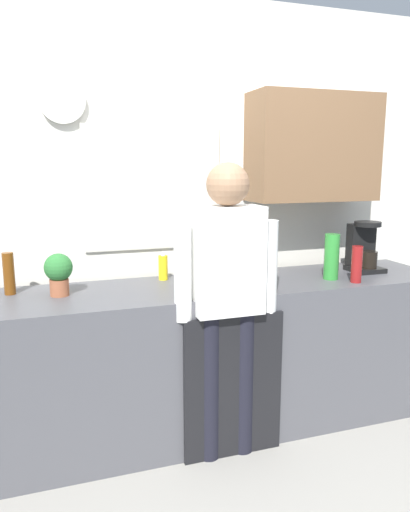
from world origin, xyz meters
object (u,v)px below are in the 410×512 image
object	(u,v)px
bottle_amber_beer	(9,274)
bottle_red_vinegar	(357,264)
bottle_clear_soda	(332,257)
mixing_bowl	(212,276)
cup_white_mug	(249,273)
potted_plant	(59,272)
dish_soap	(163,267)
coffee_maker	(364,249)
person_at_sink	(227,289)

from	to	relation	value
bottle_amber_beer	bottle_red_vinegar	distance (m)	1.98
bottle_amber_beer	bottle_clear_soda	size ratio (longest dim) A/B	0.82
mixing_bowl	bottle_amber_beer	bearing A→B (deg)	174.94
bottle_clear_soda	cup_white_mug	world-z (taller)	bottle_clear_soda
bottle_clear_soda	potted_plant	world-z (taller)	bottle_clear_soda
bottle_amber_beer	cup_white_mug	world-z (taller)	bottle_amber_beer
bottle_clear_soda	dish_soap	world-z (taller)	bottle_clear_soda
coffee_maker	mixing_bowl	size ratio (longest dim) A/B	1.50
bottle_red_vinegar	mixing_bowl	bearing A→B (deg)	161.99
coffee_maker	person_at_sink	distance (m)	1.16
bottle_red_vinegar	potted_plant	distance (m)	1.71
bottle_amber_beer	person_at_sink	size ratio (longest dim) A/B	0.14
coffee_maker	bottle_clear_soda	xyz separation A→B (m)	(-0.34, -0.14, -0.01)
person_at_sink	mixing_bowl	bearing A→B (deg)	91.60
bottle_amber_beer	dish_soap	world-z (taller)	bottle_amber_beer
cup_white_mug	mixing_bowl	bearing A→B (deg)	175.50
potted_plant	cup_white_mug	bearing A→B (deg)	-0.21
coffee_maker	cup_white_mug	xyz separation A→B (m)	(-0.83, -0.01, -0.10)
bottle_amber_beer	bottle_red_vinegar	size ratio (longest dim) A/B	1.05
bottle_red_vinegar	mixing_bowl	size ratio (longest dim) A/B	1.00
potted_plant	person_at_sink	size ratio (longest dim) A/B	0.14
bottle_amber_beer	mixing_bowl	size ratio (longest dim) A/B	1.05
bottle_amber_beer	bottle_clear_soda	distance (m)	1.87
cup_white_mug	dish_soap	distance (m)	0.52
cup_white_mug	potted_plant	bearing A→B (deg)	179.79
coffee_maker	bottle_red_vinegar	world-z (taller)	coffee_maker
bottle_red_vinegar	cup_white_mug	world-z (taller)	bottle_red_vinegar
coffee_maker	mixing_bowl	distance (m)	1.07
coffee_maker	potted_plant	bearing A→B (deg)	-179.72
bottle_amber_beer	person_at_sink	world-z (taller)	person_at_sink
bottle_clear_soda	cup_white_mug	distance (m)	0.52
bottle_clear_soda	dish_soap	xyz separation A→B (m)	(-0.98, 0.31, -0.06)
coffee_maker	cup_white_mug	world-z (taller)	coffee_maker
coffee_maker	mixing_bowl	xyz separation A→B (m)	(-1.06, 0.01, -0.11)
mixing_bowl	person_at_sink	bearing A→B (deg)	-96.14
dish_soap	person_at_sink	xyz separation A→B (m)	(0.22, -0.52, -0.02)
bottle_clear_soda	cup_white_mug	bearing A→B (deg)	165.50
coffee_maker	bottle_amber_beer	distance (m)	2.19
bottle_clear_soda	potted_plant	distance (m)	1.60
mixing_bowl	person_at_sink	world-z (taller)	person_at_sink
mixing_bowl	bottle_clear_soda	bearing A→B (deg)	-11.35
mixing_bowl	person_at_sink	size ratio (longest dim) A/B	0.14
cup_white_mug	mixing_bowl	xyz separation A→B (m)	(-0.23, 0.02, -0.01)
coffee_maker	cup_white_mug	bearing A→B (deg)	-179.07
potted_plant	dish_soap	bearing A→B (deg)	16.16
dish_soap	person_at_sink	world-z (taller)	person_at_sink
dish_soap	bottle_clear_soda	bearing A→B (deg)	-17.47
bottle_red_vinegar	mixing_bowl	xyz separation A→B (m)	(-0.82, 0.27, -0.07)
person_at_sink	potted_plant	bearing A→B (deg)	165.52
bottle_amber_beer	potted_plant	xyz separation A→B (m)	(0.25, -0.11, 0.02)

